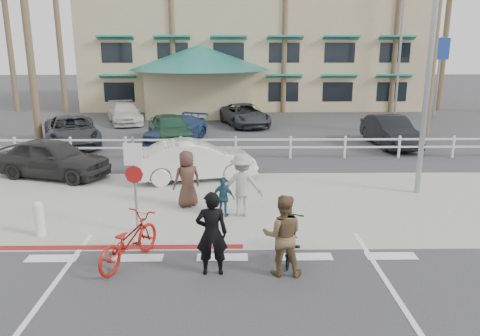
{
  "coord_description": "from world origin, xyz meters",
  "views": [
    {
      "loc": [
        0.25,
        -9.52,
        4.87
      ],
      "look_at": [
        0.46,
        3.22,
        1.5
      ],
      "focal_mm": 35.0,
      "sensor_mm": 36.0,
      "label": 1
    }
  ],
  "objects_px": {
    "bike_red": "(129,241)",
    "sign_post": "(135,180)",
    "car_red_compact": "(53,158)",
    "car_white_sedan": "(195,160)",
    "bike_black": "(291,239)"
  },
  "relations": [
    {
      "from": "bike_red",
      "to": "car_white_sedan",
      "type": "height_order",
      "value": "car_white_sedan"
    },
    {
      "from": "sign_post",
      "to": "car_white_sedan",
      "type": "height_order",
      "value": "sign_post"
    },
    {
      "from": "car_white_sedan",
      "to": "car_red_compact",
      "type": "distance_m",
      "value": 5.4
    },
    {
      "from": "sign_post",
      "to": "car_red_compact",
      "type": "distance_m",
      "value": 6.93
    },
    {
      "from": "bike_red",
      "to": "bike_black",
      "type": "relative_size",
      "value": 1.21
    },
    {
      "from": "sign_post",
      "to": "car_white_sedan",
      "type": "distance_m",
      "value": 5.25
    },
    {
      "from": "car_white_sedan",
      "to": "bike_red",
      "type": "bearing_deg",
      "value": 158.04
    },
    {
      "from": "bike_red",
      "to": "car_red_compact",
      "type": "relative_size",
      "value": 0.48
    },
    {
      "from": "bike_red",
      "to": "sign_post",
      "type": "bearing_deg",
      "value": -60.09
    },
    {
      "from": "sign_post",
      "to": "car_red_compact",
      "type": "xyz_separation_m",
      "value": [
        -4.22,
        5.46,
        -0.71
      ]
    },
    {
      "from": "bike_red",
      "to": "bike_black",
      "type": "height_order",
      "value": "bike_red"
    },
    {
      "from": "sign_post",
      "to": "car_red_compact",
      "type": "relative_size",
      "value": 0.67
    },
    {
      "from": "sign_post",
      "to": "bike_black",
      "type": "distance_m",
      "value": 4.36
    },
    {
      "from": "sign_post",
      "to": "bike_black",
      "type": "relative_size",
      "value": 1.66
    },
    {
      "from": "car_white_sedan",
      "to": "car_red_compact",
      "type": "bearing_deg",
      "value": 72.07
    }
  ]
}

